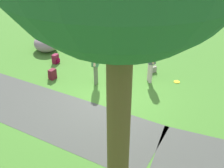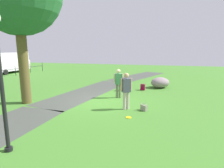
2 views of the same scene
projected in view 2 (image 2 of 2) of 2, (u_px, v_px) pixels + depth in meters
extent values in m
plane|color=#417B2A|center=(100.00, 101.00, 9.64)|extent=(48.00, 48.00, 0.00)
cube|color=#434640|center=(90.00, 91.00, 11.83)|extent=(8.26, 3.55, 0.01)
cube|color=#434640|center=(139.00, 76.00, 18.53)|extent=(8.27, 5.03, 0.01)
cylinder|color=brown|center=(24.00, 64.00, 8.86)|extent=(0.46, 0.46, 3.87)
cylinder|color=black|center=(9.00, 149.00, 4.83)|extent=(0.20, 0.20, 0.10)
cylinder|color=black|center=(2.00, 91.00, 4.55)|extent=(0.10, 0.10, 3.22)
ellipsoid|color=gray|center=(160.00, 83.00, 12.85)|extent=(1.75, 1.74, 0.73)
cylinder|color=beige|center=(128.00, 100.00, 8.18)|extent=(0.13, 0.13, 0.80)
cylinder|color=beige|center=(124.00, 101.00, 8.14)|extent=(0.13, 0.13, 0.80)
cube|color=#484C5C|center=(126.00, 85.00, 8.03)|extent=(0.40, 0.43, 0.60)
cylinder|color=tan|center=(131.00, 84.00, 8.09)|extent=(0.08, 0.08, 0.53)
cylinder|color=tan|center=(122.00, 85.00, 7.96)|extent=(0.08, 0.08, 0.53)
sphere|color=tan|center=(126.00, 75.00, 7.95)|extent=(0.22, 0.22, 0.22)
cylinder|color=#637052|center=(120.00, 91.00, 10.15)|extent=(0.13, 0.13, 0.77)
cylinder|color=#637052|center=(117.00, 91.00, 10.15)|extent=(0.13, 0.13, 0.77)
cube|color=#3E834F|center=(118.00, 79.00, 10.03)|extent=(0.32, 0.41, 0.58)
cylinder|color=beige|center=(122.00, 78.00, 10.01)|extent=(0.08, 0.08, 0.51)
cylinder|color=beige|center=(114.00, 78.00, 10.03)|extent=(0.08, 0.08, 0.51)
sphere|color=beige|center=(119.00, 71.00, 9.95)|extent=(0.21, 0.21, 0.21)
cube|color=gray|center=(144.00, 108.00, 8.04)|extent=(0.29, 0.32, 0.24)
torus|color=gray|center=(144.00, 104.00, 8.00)|extent=(0.38, 0.38, 0.02)
cube|color=maroon|center=(143.00, 87.00, 12.12)|extent=(0.22, 0.29, 0.40)
cube|color=maroon|center=(142.00, 89.00, 12.01)|extent=(0.08, 0.20, 0.18)
cube|color=maroon|center=(121.00, 88.00, 11.88)|extent=(0.26, 0.32, 0.40)
cube|color=maroon|center=(122.00, 89.00, 12.01)|extent=(0.10, 0.20, 0.18)
cylinder|color=yellow|center=(128.00, 117.00, 7.20)|extent=(0.23, 0.23, 0.02)
cylinder|color=black|center=(15.00, 71.00, 18.84)|extent=(0.05, 0.05, 1.05)
cylinder|color=black|center=(30.00, 69.00, 20.92)|extent=(0.05, 0.05, 1.05)
cylinder|color=black|center=(42.00, 67.00, 23.01)|extent=(0.05, 0.05, 1.05)
cube|color=silver|center=(7.00, 66.00, 21.05)|extent=(5.14, 2.44, 1.10)
cube|color=silver|center=(7.00, 57.00, 20.86)|extent=(4.89, 2.32, 0.90)
cylinder|color=black|center=(10.00, 69.00, 22.90)|extent=(0.61, 0.19, 0.60)
cylinder|color=black|center=(25.00, 69.00, 22.40)|extent=(0.61, 0.19, 0.60)
cylinder|color=black|center=(5.00, 72.00, 19.40)|extent=(0.61, 0.19, 0.60)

